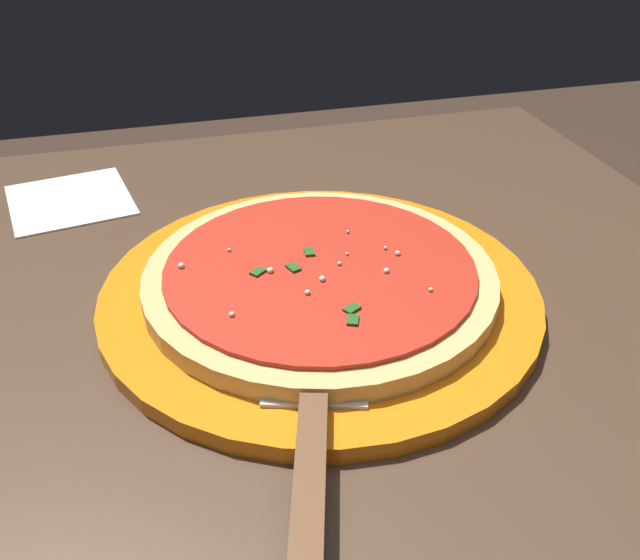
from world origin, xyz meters
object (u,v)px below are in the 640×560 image
serving_plate (320,293)px  pizza_server (312,431)px  napkin_folded_right (70,200)px  pizza (320,277)px

serving_plate → pizza_server: (0.16, -0.05, 0.01)m
serving_plate → napkin_folded_right: 0.32m
pizza → napkin_folded_right: pizza is taller
napkin_folded_right → pizza: bearing=39.9°
serving_plate → pizza: 0.02m
serving_plate → pizza: pizza is taller
serving_plate → pizza: size_ratio=1.26×
serving_plate → pizza_server: bearing=-16.8°
pizza → napkin_folded_right: bearing=-140.1°
serving_plate → napkin_folded_right: (-0.24, -0.20, -0.01)m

